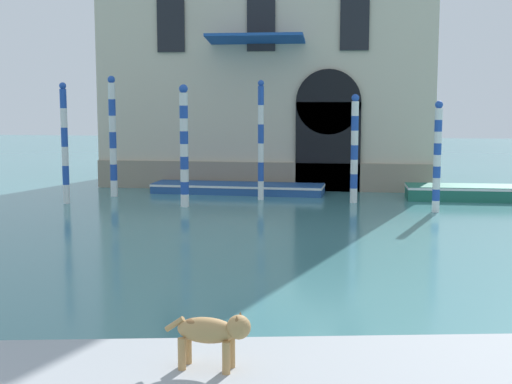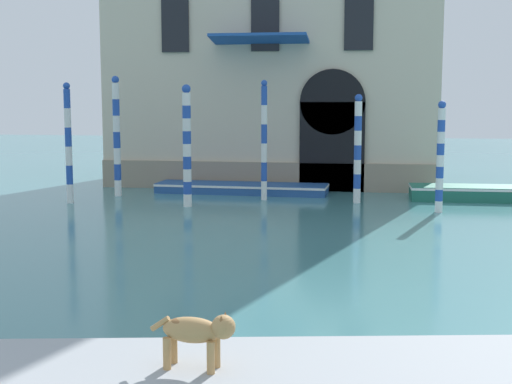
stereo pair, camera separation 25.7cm
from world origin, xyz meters
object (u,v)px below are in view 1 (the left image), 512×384
(mooring_pole_2, at_px, (184,145))
(mooring_pole_3, at_px, (437,156))
(mooring_pole_0, at_px, (113,136))
(boat_moored_near_palazzo, at_px, (238,188))
(dog_on_deck, at_px, (213,332))
(mooring_pole_5, at_px, (354,148))
(mooring_pole_4, at_px, (261,140))
(boat_moored_far, at_px, (498,193))
(mooring_pole_1, at_px, (65,143))

(mooring_pole_2, distance_m, mooring_pole_3, 7.75)
(mooring_pole_0, bearing_deg, boat_moored_near_palazzo, 18.61)
(dog_on_deck, xyz_separation_m, mooring_pole_5, (1.37, 16.63, 0.70))
(boat_moored_near_palazzo, relative_size, mooring_pole_4, 1.56)
(mooring_pole_5, bearing_deg, dog_on_deck, -94.71)
(mooring_pole_3, bearing_deg, dog_on_deck, -104.32)
(dog_on_deck, xyz_separation_m, mooring_pole_4, (-1.74, 16.85, 0.93))
(mooring_pole_2, height_order, mooring_pole_3, mooring_pole_2)
(mooring_pole_0, distance_m, mooring_pole_2, 3.62)
(mooring_pole_4, bearing_deg, mooring_pole_5, -4.09)
(boat_moored_far, bearing_deg, mooring_pole_2, -165.35)
(boat_moored_near_palazzo, height_order, mooring_pole_1, mooring_pole_1)
(mooring_pole_2, xyz_separation_m, mooring_pole_3, (7.74, 0.01, -0.25))
(boat_moored_far, height_order, mooring_pole_4, mooring_pole_4)
(boat_moored_far, distance_m, mooring_pole_2, 10.61)
(boat_moored_far, distance_m, mooring_pole_0, 13.26)
(dog_on_deck, xyz_separation_m, mooring_pole_3, (3.83, 14.99, 0.60))
(mooring_pole_3, bearing_deg, boat_moored_far, 49.99)
(mooring_pole_2, relative_size, mooring_pole_5, 1.08)
(boat_moored_far, relative_size, mooring_pole_1, 1.56)
(mooring_pole_1, xyz_separation_m, mooring_pole_4, (6.17, 1.70, 0.05))
(mooring_pole_5, bearing_deg, boat_moored_far, 13.66)
(dog_on_deck, distance_m, boat_moored_near_palazzo, 18.61)
(dog_on_deck, bearing_deg, mooring_pole_0, 118.02)
(mooring_pole_0, relative_size, mooring_pole_1, 1.07)
(dog_on_deck, distance_m, mooring_pole_0, 18.37)
(boat_moored_far, bearing_deg, mooring_pole_1, -170.25)
(mooring_pole_0, distance_m, mooring_pole_3, 10.95)
(mooring_pole_0, xyz_separation_m, mooring_pole_2, (3.01, -2.00, -0.17))
(mooring_pole_0, distance_m, mooring_pole_5, 8.31)
(boat_moored_far, xyz_separation_m, mooring_pole_5, (-4.81, -1.17, 1.53))
(boat_moored_near_palazzo, bearing_deg, mooring_pole_2, -105.95)
(mooring_pole_1, bearing_deg, boat_moored_far, 10.65)
(boat_moored_far, bearing_deg, mooring_pole_5, -167.25)
(mooring_pole_0, relative_size, mooring_pole_5, 1.18)
(boat_moored_far, distance_m, mooring_pole_4, 8.17)
(boat_moored_near_palazzo, bearing_deg, dog_on_deck, -78.81)
(mooring_pole_2, bearing_deg, mooring_pole_5, 17.25)
(mooring_pole_3, height_order, mooring_pole_5, mooring_pole_5)
(dog_on_deck, bearing_deg, mooring_pole_4, 101.71)
(mooring_pole_2, distance_m, mooring_pole_5, 5.54)
(mooring_pole_2, distance_m, mooring_pole_4, 2.87)
(boat_moored_near_palazzo, xyz_separation_m, mooring_pole_2, (-1.14, -3.40, 1.75))
(mooring_pole_0, height_order, mooring_pole_3, mooring_pole_0)
(dog_on_deck, xyz_separation_m, mooring_pole_0, (-6.93, 16.98, 1.01))
(boat_moored_far, distance_m, mooring_pole_3, 3.93)
(dog_on_deck, relative_size, mooring_pole_1, 0.23)
(mooring_pole_5, bearing_deg, boat_moored_near_palazzo, 157.06)
(mooring_pole_2, bearing_deg, mooring_pole_3, 0.06)
(boat_moored_far, xyz_separation_m, mooring_pole_1, (-14.08, -2.65, 1.72))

